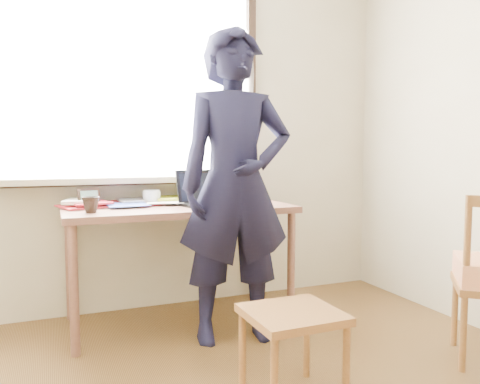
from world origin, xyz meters
name	(u,v)px	position (x,y,z in m)	size (l,w,h in m)	color
room_shell	(268,3)	(-0.02, 0.20, 1.64)	(3.52, 4.02, 2.61)	beige
desk	(178,218)	(0.02, 1.63, 0.69)	(1.44, 0.72, 0.77)	brown
laptop	(205,197)	(0.19, 1.60, 0.83)	(0.38, 0.32, 0.23)	black
mug_white	(152,197)	(-0.12, 1.79, 0.82)	(0.12, 0.12, 0.09)	white
mug_dark	(91,205)	(-0.54, 1.45, 0.82)	(0.10, 0.10, 0.09)	black
mouse	(248,202)	(0.47, 1.53, 0.79)	(0.09, 0.06, 0.04)	black
desk_clutter	(144,200)	(-0.17, 1.83, 0.79)	(0.85, 0.47, 0.04)	red
book_a	(119,202)	(-0.32, 1.89, 0.78)	(0.22, 0.30, 0.03)	white
book_b	(224,198)	(0.43, 1.87, 0.78)	(0.20, 0.27, 0.02)	white
picture_frame	(89,199)	(-0.53, 1.73, 0.83)	(0.14, 0.05, 0.11)	black
work_chair	(292,324)	(0.24, 0.47, 0.35)	(0.41, 0.39, 0.41)	#936030
person	(236,186)	(0.26, 1.23, 0.92)	(0.67, 0.44, 1.84)	black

